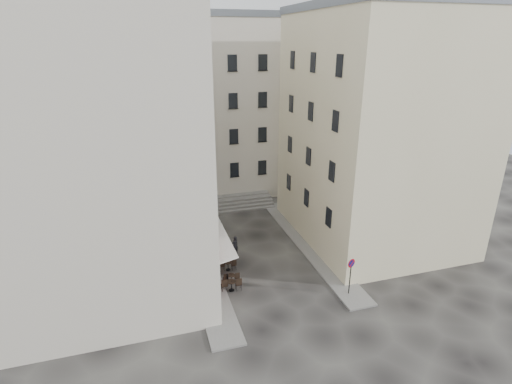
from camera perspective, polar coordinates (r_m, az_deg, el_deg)
name	(u,v)px	position (r m, az deg, el deg)	size (l,w,h in m)	color
ground	(267,271)	(30.13, 1.63, -11.22)	(90.00, 90.00, 0.00)	black
sidewalk_left	(198,253)	(32.60, -8.24, -8.65)	(2.00, 22.00, 0.12)	slate
sidewalk_right	(307,243)	(33.97, 7.31, -7.31)	(2.00, 18.00, 0.12)	slate
building_left	(100,135)	(27.88, -21.39, 7.65)	(12.20, 16.20, 20.60)	beige
building_right	(378,129)	(34.05, 17.09, 8.63)	(12.20, 14.20, 18.60)	beige
building_back	(204,106)	(44.28, -7.41, 12.02)	(18.20, 10.20, 18.60)	beige
cafe_storefront	(206,251)	(29.14, -7.13, -8.31)	(1.74, 7.30, 3.50)	#44090D
stone_steps	(229,204)	(40.76, -3.91, -1.68)	(9.00, 3.15, 0.80)	#5C5957
bollard_near	(227,279)	(28.31, -4.11, -12.34)	(0.12, 0.12, 0.98)	black
bollard_mid	(217,255)	(31.24, -5.56, -8.94)	(0.12, 0.12, 0.98)	black
bollard_far	(209,235)	(34.28, -6.73, -6.12)	(0.12, 0.12, 0.98)	black
no_parking_sign	(351,270)	(27.31, 13.40, -10.75)	(0.60, 0.23, 2.75)	black
bistro_table_a	(231,285)	(27.83, -3.55, -13.06)	(1.37, 0.64, 0.96)	black
bistro_table_b	(231,278)	(28.68, -3.55, -12.13)	(1.14, 0.53, 0.80)	black
bistro_table_c	(228,265)	(30.07, -4.04, -10.36)	(1.23, 0.58, 0.86)	black
bistro_table_d	(214,251)	(31.97, -6.02, -8.41)	(1.19, 0.56, 0.84)	black
bistro_table_e	(209,247)	(32.50, -6.69, -7.85)	(1.30, 0.61, 0.91)	black
pedestrian	(235,245)	(31.94, -3.03, -7.61)	(0.58, 0.38, 1.58)	black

